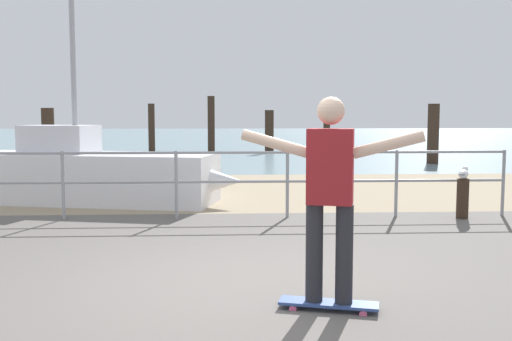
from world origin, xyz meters
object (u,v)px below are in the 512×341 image
at_px(bollard_short, 463,199).
at_px(seagull, 464,174).
at_px(skateboard, 329,304).
at_px(sailboat, 101,174).
at_px(skateboarder, 330,187).

distance_m(bollard_short, seagull, 0.39).
bearing_deg(skateboard, sailboat, 117.13).
distance_m(skateboard, seagull, 4.97).
bearing_deg(seagull, sailboat, 161.85).
bearing_deg(sailboat, bollard_short, -18.31).
bearing_deg(bollard_short, skateboarder, -124.17).
bearing_deg(sailboat, skateboarder, -62.87).
relative_size(sailboat, skateboarder, 3.44).
relative_size(skateboard, skateboarder, 0.50).
xyz_separation_m(skateboard, seagull, (2.77, 4.08, 0.63)).
bearing_deg(seagull, skateboarder, -124.15).
distance_m(sailboat, skateboarder, 6.75).
bearing_deg(skateboard, bollard_short, 55.83).
bearing_deg(bollard_short, seagull, 60.62).
xyz_separation_m(skateboard, bollard_short, (2.76, 4.06, 0.25)).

